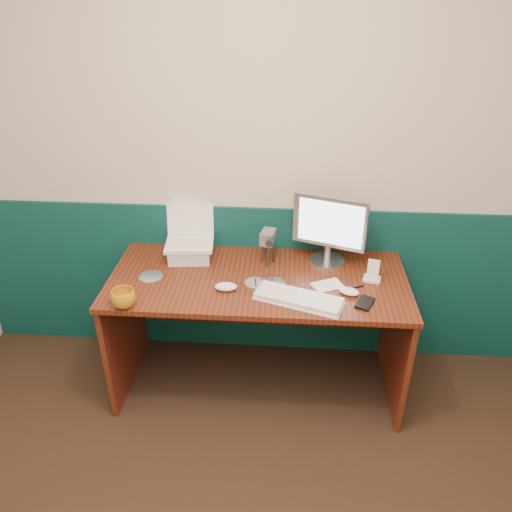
# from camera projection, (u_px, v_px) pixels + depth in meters

# --- Properties ---
(back_wall) EXTENTS (3.50, 0.04, 2.50)m
(back_wall) POSITION_uv_depth(u_px,v_px,m) (253.00, 166.00, 2.76)
(back_wall) COLOR beige
(back_wall) RESTS_ON ground
(wainscot) EXTENTS (3.48, 0.02, 1.00)m
(wainscot) POSITION_uv_depth(u_px,v_px,m) (253.00, 281.00, 3.11)
(wainscot) COLOR #08352F
(wainscot) RESTS_ON ground
(desk) EXTENTS (1.60, 0.70, 0.75)m
(desk) POSITION_uv_depth(u_px,v_px,m) (258.00, 333.00, 2.86)
(desk) COLOR #391C0A
(desk) RESTS_ON ground
(laptop_riser) EXTENTS (0.25, 0.22, 0.08)m
(laptop_riser) POSITION_uv_depth(u_px,v_px,m) (190.00, 252.00, 2.85)
(laptop_riser) COLOR silver
(laptop_riser) RESTS_ON desk
(laptop) EXTENTS (0.28, 0.23, 0.22)m
(laptop) POSITION_uv_depth(u_px,v_px,m) (188.00, 228.00, 2.77)
(laptop) COLOR white
(laptop) RESTS_ON laptop_riser
(monitor) EXTENTS (0.42, 0.24, 0.40)m
(monitor) POSITION_uv_depth(u_px,v_px,m) (329.00, 230.00, 2.73)
(monitor) COLOR #B6B5BA
(monitor) RESTS_ON desk
(keyboard) EXTENTS (0.46, 0.28, 0.02)m
(keyboard) POSITION_uv_depth(u_px,v_px,m) (299.00, 299.00, 2.48)
(keyboard) COLOR white
(keyboard) RESTS_ON desk
(mouse_right) EXTENTS (0.12, 0.10, 0.04)m
(mouse_right) POSITION_uv_depth(u_px,v_px,m) (349.00, 291.00, 2.53)
(mouse_right) COLOR white
(mouse_right) RESTS_ON desk
(mouse_left) EXTENTS (0.12, 0.07, 0.04)m
(mouse_left) POSITION_uv_depth(u_px,v_px,m) (226.00, 287.00, 2.57)
(mouse_left) COLOR white
(mouse_left) RESTS_ON desk
(mug) EXTENTS (0.14, 0.14, 0.09)m
(mug) POSITION_uv_depth(u_px,v_px,m) (123.00, 298.00, 2.42)
(mug) COLOR #C48212
(mug) RESTS_ON desk
(camcorder) EXTENTS (0.11, 0.14, 0.20)m
(camcorder) POSITION_uv_depth(u_px,v_px,m) (268.00, 248.00, 2.76)
(camcorder) COLOR #A4A4A9
(camcorder) RESTS_ON desk
(cd_spindle) EXTENTS (0.11, 0.11, 0.02)m
(cd_spindle) POSITION_uv_depth(u_px,v_px,m) (256.00, 284.00, 2.60)
(cd_spindle) COLOR #B3B9C3
(cd_spindle) RESTS_ON desk
(cd_loose_a) EXTENTS (0.13, 0.13, 0.00)m
(cd_loose_a) POSITION_uv_depth(u_px,v_px,m) (151.00, 276.00, 2.69)
(cd_loose_a) COLOR silver
(cd_loose_a) RESTS_ON desk
(cd_loose_b) EXTENTS (0.13, 0.13, 0.00)m
(cd_loose_b) POSITION_uv_depth(u_px,v_px,m) (274.00, 283.00, 2.63)
(cd_loose_b) COLOR silver
(cd_loose_b) RESTS_ON desk
(pen) EXTENTS (0.13, 0.08, 0.01)m
(pen) POSITION_uv_depth(u_px,v_px,m) (352.00, 289.00, 2.58)
(pen) COLOR black
(pen) RESTS_ON desk
(papers) EXTENTS (0.19, 0.16, 0.00)m
(papers) POSITION_uv_depth(u_px,v_px,m) (327.00, 285.00, 2.61)
(papers) COLOR white
(papers) RESTS_ON desk
(dock) EXTENTS (0.10, 0.09, 0.02)m
(dock) POSITION_uv_depth(u_px,v_px,m) (372.00, 279.00, 2.65)
(dock) COLOR white
(dock) RESTS_ON desk
(music_player) EXTENTS (0.07, 0.05, 0.11)m
(music_player) POSITION_uv_depth(u_px,v_px,m) (373.00, 269.00, 2.62)
(music_player) COLOR white
(music_player) RESTS_ON dock
(pda) EXTENTS (0.11, 0.14, 0.01)m
(pda) POSITION_uv_depth(u_px,v_px,m) (365.00, 303.00, 2.46)
(pda) COLOR black
(pda) RESTS_ON desk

